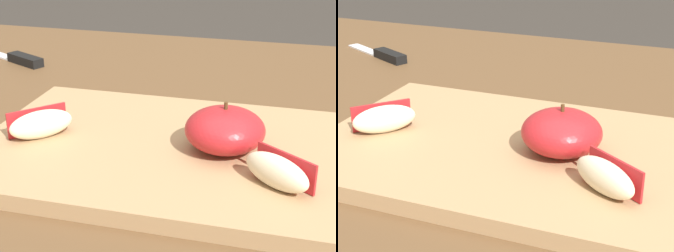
% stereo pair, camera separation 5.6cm
% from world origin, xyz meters
% --- Properties ---
extents(dining_table, '(1.39, 0.98, 0.76)m').
position_xyz_m(dining_table, '(0.00, 0.00, 0.67)').
color(dining_table, brown).
rests_on(dining_table, ground_plane).
extents(cutting_board, '(0.39, 0.27, 0.02)m').
position_xyz_m(cutting_board, '(-0.03, -0.02, 0.77)').
color(cutting_board, '#A37F56').
rests_on(cutting_board, dining_table).
extents(apple_half_skin_up, '(0.08, 0.08, 0.05)m').
position_xyz_m(apple_half_skin_up, '(0.03, -0.02, 0.80)').
color(apple_half_skin_up, '#B21E23').
rests_on(apple_half_skin_up, cutting_board).
extents(apple_wedge_left, '(0.07, 0.06, 0.03)m').
position_xyz_m(apple_wedge_left, '(0.08, -0.08, 0.79)').
color(apple_wedge_left, beige).
rests_on(apple_wedge_left, cutting_board).
extents(apple_wedge_back, '(0.06, 0.06, 0.03)m').
position_xyz_m(apple_wedge_back, '(-0.16, -0.04, 0.79)').
color(apple_wedge_back, beige).
rests_on(apple_wedge_back, cutting_board).
extents(paring_knife, '(0.15, 0.09, 0.01)m').
position_xyz_m(paring_knife, '(-0.35, 0.25, 0.77)').
color(paring_knife, silver).
rests_on(paring_knife, dining_table).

